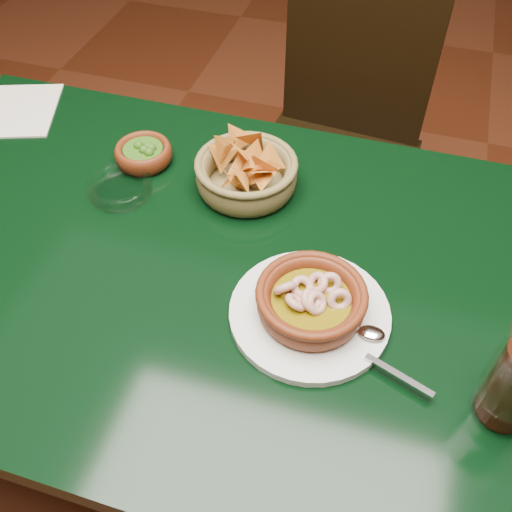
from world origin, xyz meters
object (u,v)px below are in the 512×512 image
(shrimp_plate, at_px, (311,304))
(chip_basket, at_px, (246,174))
(dining_table, at_px, (184,290))
(dining_chair, at_px, (338,143))

(shrimp_plate, height_order, chip_basket, chip_basket)
(chip_basket, bearing_deg, dining_table, -107.18)
(dining_table, bearing_deg, chip_basket, 72.82)
(dining_table, distance_m, shrimp_plate, 0.28)
(dining_table, relative_size, chip_basket, 5.52)
(dining_chair, bearing_deg, shrimp_plate, -83.77)
(dining_chair, bearing_deg, dining_table, -102.21)
(dining_table, relative_size, dining_chair, 1.33)
(dining_chair, height_order, chip_basket, dining_chair)
(shrimp_plate, bearing_deg, chip_basket, 125.70)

